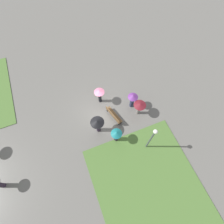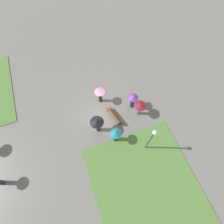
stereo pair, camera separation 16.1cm
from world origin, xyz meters
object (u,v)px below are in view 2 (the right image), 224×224
at_px(park_bench, 113,115).
at_px(crowd_person_pink, 100,94).
at_px(crowd_person_maroon, 140,107).
at_px(crowd_person_black, 97,123).
at_px(lamp_post, 151,138).
at_px(crowd_person_teal, 116,135).
at_px(crowd_person_purple, 133,99).

xyz_separation_m(park_bench, crowd_person_pink, (2.12, 0.54, 0.79)).
height_order(crowd_person_maroon, crowd_person_black, crowd_person_black).
distance_m(park_bench, crowd_person_black, 2.09).
relative_size(park_bench, crowd_person_black, 1.00).
distance_m(lamp_post, crowd_person_teal, 2.96).
distance_m(crowd_person_maroon, crowd_person_purple, 0.99).
xyz_separation_m(crowd_person_black, crowd_person_pink, (2.79, -1.17, -0.21)).
distance_m(lamp_post, crowd_person_pink, 6.25).
bearing_deg(crowd_person_purple, crowd_person_teal, -148.81).
xyz_separation_m(crowd_person_pink, crowd_person_purple, (-1.59, -2.61, -0.03)).
xyz_separation_m(crowd_person_maroon, crowd_person_teal, (-1.66, 2.88, -0.13)).
distance_m(park_bench, lamp_post, 4.46).
height_order(lamp_post, crowd_person_black, lamp_post).
bearing_deg(crowd_person_pink, crowd_person_purple, 63.65).
height_order(crowd_person_pink, crowd_person_teal, crowd_person_teal).
height_order(lamp_post, crowd_person_purple, lamp_post).
relative_size(crowd_person_pink, crowd_person_purple, 0.97).
relative_size(lamp_post, crowd_person_pink, 2.20).
bearing_deg(crowd_person_maroon, lamp_post, -160.39).
xyz_separation_m(lamp_post, crowd_person_pink, (5.75, 2.10, -1.29)).
distance_m(lamp_post, crowd_person_black, 4.54).
height_order(crowd_person_black, crowd_person_purple, crowd_person_black).
distance_m(park_bench, crowd_person_purple, 2.27).
distance_m(park_bench, crowd_person_teal, 2.28).
relative_size(crowd_person_black, crowd_person_pink, 1.12).
bearing_deg(lamp_post, crowd_person_maroon, -12.96).
height_order(lamp_post, crowd_person_pink, lamp_post).
bearing_deg(lamp_post, crowd_person_purple, -6.98).
bearing_deg(park_bench, crowd_person_teal, 148.79).
xyz_separation_m(park_bench, lamp_post, (-3.62, -1.56, 2.08)).
height_order(park_bench, crowd_person_black, crowd_person_black).
xyz_separation_m(lamp_post, crowd_person_teal, (1.55, 2.14, -1.32)).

